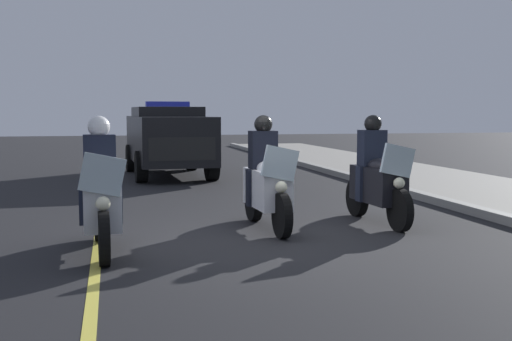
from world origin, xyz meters
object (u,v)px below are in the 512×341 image
at_px(police_motorcycle_lead_left, 101,197).
at_px(police_motorcycle_lead_right, 267,183).
at_px(police_suv, 168,137).
at_px(police_motorcycle_trailing, 377,180).

height_order(police_motorcycle_lead_left, police_motorcycle_lead_right, same).
xyz_separation_m(police_motorcycle_lead_left, police_suv, (-9.55, 1.68, 0.37)).
bearing_deg(police_motorcycle_lead_left, police_motorcycle_trailing, 105.77).
xyz_separation_m(police_motorcycle_lead_left, police_motorcycle_trailing, (-1.20, 4.24, 0.00)).
bearing_deg(police_motorcycle_lead_right, police_motorcycle_trailing, 92.86).
bearing_deg(police_motorcycle_lead_right, police_motorcycle_lead_left, -65.39).
bearing_deg(police_motorcycle_trailing, police_suv, -162.94).
relative_size(police_motorcycle_lead_right, police_suv, 0.43).
xyz_separation_m(police_motorcycle_lead_left, police_motorcycle_lead_right, (-1.11, 2.41, 0.00)).
xyz_separation_m(police_motorcycle_trailing, police_suv, (-8.35, -2.56, 0.37)).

